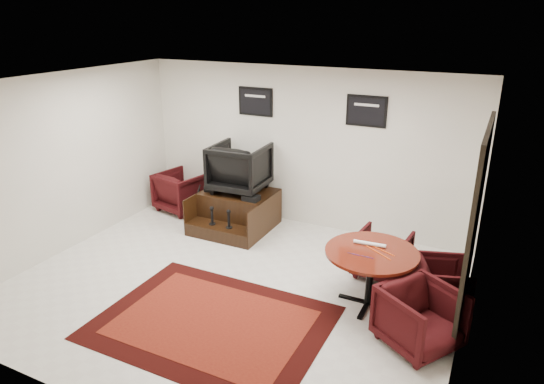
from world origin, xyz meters
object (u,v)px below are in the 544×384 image
Objects in this scene: shine_chair at (240,165)px; armchair_side at (181,189)px; table_chair_window at (440,282)px; shine_podium at (237,211)px; table_chair_corner at (420,315)px; meeting_table at (371,258)px; table_chair_back at (382,252)px.

armchair_side is (-1.37, 0.09, -0.70)m from shine_chair.
table_chair_window is at bearing 159.22° from shine_chair.
shine_chair is 1.54m from armchair_side.
shine_podium is 1.59× the size of table_chair_corner.
table_chair_window is (3.62, -1.18, -0.76)m from shine_chair.
table_chair_back is at bearing 92.77° from meeting_table.
armchair_side is 1.17× the size of table_chair_window.
meeting_table is (2.79, -1.40, 0.39)m from shine_podium.
table_chair_corner is at bearing 124.22° from table_chair_back.
table_chair_back is (2.75, -0.70, -0.75)m from shine_chair.
shine_chair reaches higher than table_chair_back.
table_chair_window is at bearing 23.25° from meeting_table.
shine_podium is 1.08× the size of meeting_table.
shine_chair is 4.18m from table_chair_corner.
table_chair_back is 0.99m from table_chair_window.
shine_podium is at bearing 94.19° from table_chair_corner.
table_chair_back reaches higher than shine_podium.
table_chair_back is (2.75, -0.56, 0.07)m from shine_podium.
armchair_side is at bearing 170.79° from shine_podium.
shine_chair is at bearing 90.00° from shine_podium.
shine_chair is at bearing -8.91° from table_chair_back.
table_chair_back is at bearing 43.33° from table_chair_window.
meeting_table is at bearing 85.48° from table_chair_corner.
table_chair_corner is at bearing 146.36° from shine_chair.
shine_chair is (0.00, 0.14, 0.82)m from shine_podium.
shine_chair reaches higher than table_chair_window.
table_chair_back is (4.12, -0.78, -0.05)m from armchair_side.
table_chair_corner is at bearing 167.78° from armchair_side.
shine_chair is 3.88m from table_chair_window.
meeting_table is (4.16, -1.62, 0.27)m from armchair_side.
table_chair_corner is at bearing 156.91° from table_chair_window.
shine_chair reaches higher than meeting_table.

